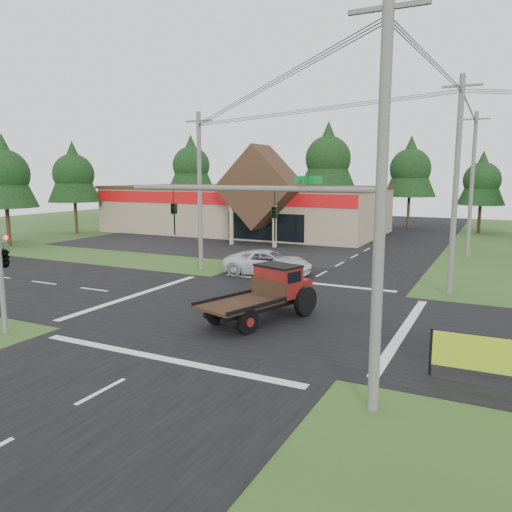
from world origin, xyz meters
The scene contains 21 objects.
ground centered at (0.00, 0.00, 0.00)m, with size 120.00×120.00×0.00m, color #29491A.
road_ns centered at (0.00, 0.00, 0.01)m, with size 12.00×120.00×0.02m, color black.
road_ew centered at (0.00, 0.00, 0.01)m, with size 120.00×12.00×0.02m, color black.
parking_apron centered at (-14.00, 19.00, 0.01)m, with size 28.00×14.00×0.02m, color black.
cvs_building centered at (-15.70, 29.57, 2.78)m, with size 30.40×18.20×9.19m.
traffic_signal_mast centered at (5.82, -7.50, 4.43)m, with size 8.12×0.24×7.00m.
traffic_signal_corner centered at (-7.50, -7.32, 3.52)m, with size 0.53×2.48×4.40m.
utility_pole_nr centered at (7.50, -7.50, 5.64)m, with size 2.00×0.30×11.00m.
utility_pole_nw centered at (-8.00, 8.00, 5.39)m, with size 2.00×0.30×10.50m.
utility_pole_ne centered at (8.00, 8.00, 5.89)m, with size 2.00×0.30×11.50m.
utility_pole_n centered at (8.00, 22.00, 5.74)m, with size 2.00×0.30×11.20m.
tree_row_a centered at (-30.00, 40.00, 8.05)m, with size 6.72×6.72×12.12m.
tree_row_b centered at (-20.00, 42.00, 6.70)m, with size 5.60×5.60×10.10m.
tree_row_c centered at (-10.00, 41.00, 8.72)m, with size 7.28×7.28×13.13m.
tree_row_d centered at (0.00, 42.00, 7.38)m, with size 6.16×6.16×11.11m.
tree_row_e centered at (8.00, 40.00, 6.03)m, with size 5.04×5.04×9.09m.
tree_side_w centered at (-32.00, 20.00, 6.70)m, with size 5.60×5.60×10.10m.
tree_side_w_near centered at (-30.00, 10.00, 6.70)m, with size 5.60×5.60×10.10m.
antique_flatbed_truck centered at (1.04, -1.30, 1.22)m, with size 2.22×5.81×2.43m, color #560F0C, non-canonical shape.
roadside_banner centered at (10.81, -4.27, 0.78)m, with size 4.56×0.13×1.56m, color #92BC19, non-canonical shape.
white_pickup centered at (-3.09, 8.37, 0.79)m, with size 2.62×5.68×1.58m, color silver.
Camera 1 is at (10.35, -20.48, 6.37)m, focal length 35.00 mm.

